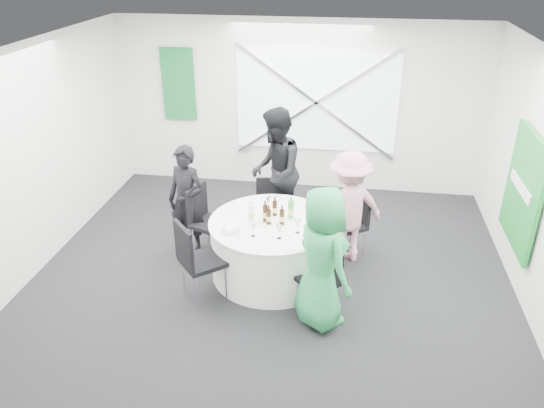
# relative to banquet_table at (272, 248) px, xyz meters

# --- Properties ---
(floor) EXTENTS (6.00, 6.00, 0.00)m
(floor) POSITION_rel_banquet_table_xyz_m (0.00, -0.20, -0.38)
(floor) COLOR black
(floor) RESTS_ON ground
(ceiling) EXTENTS (6.00, 6.00, 0.00)m
(ceiling) POSITION_rel_banquet_table_xyz_m (0.00, -0.20, 2.42)
(ceiling) COLOR white
(ceiling) RESTS_ON wall_back
(wall_back) EXTENTS (6.00, 0.00, 6.00)m
(wall_back) POSITION_rel_banquet_table_xyz_m (0.00, 2.80, 1.02)
(wall_back) COLOR silver
(wall_back) RESTS_ON floor
(wall_front) EXTENTS (6.00, 0.00, 6.00)m
(wall_front) POSITION_rel_banquet_table_xyz_m (0.00, -3.20, 1.02)
(wall_front) COLOR silver
(wall_front) RESTS_ON floor
(wall_left) EXTENTS (0.00, 6.00, 6.00)m
(wall_left) POSITION_rel_banquet_table_xyz_m (-3.00, -0.20, 1.02)
(wall_left) COLOR silver
(wall_left) RESTS_ON floor
(window_panel) EXTENTS (2.60, 0.03, 1.60)m
(window_panel) POSITION_rel_banquet_table_xyz_m (0.30, 2.76, 1.12)
(window_panel) COLOR white
(window_panel) RESTS_ON wall_back
(window_brace_a) EXTENTS (2.63, 0.05, 1.84)m
(window_brace_a) POSITION_rel_banquet_table_xyz_m (0.30, 2.72, 1.12)
(window_brace_a) COLOR silver
(window_brace_a) RESTS_ON window_panel
(window_brace_b) EXTENTS (2.63, 0.05, 1.84)m
(window_brace_b) POSITION_rel_banquet_table_xyz_m (0.30, 2.72, 1.12)
(window_brace_b) COLOR silver
(window_brace_b) RESTS_ON window_panel
(green_banner) EXTENTS (0.55, 0.04, 1.20)m
(green_banner) POSITION_rel_banquet_table_xyz_m (-2.00, 2.75, 1.32)
(green_banner) COLOR #146529
(green_banner) RESTS_ON wall_back
(green_sign) EXTENTS (0.05, 1.20, 1.40)m
(green_sign) POSITION_rel_banquet_table_xyz_m (2.94, 0.40, 0.82)
(green_sign) COLOR #18852C
(green_sign) RESTS_ON wall_right
(banquet_table) EXTENTS (1.56, 1.56, 0.76)m
(banquet_table) POSITION_rel_banquet_table_xyz_m (0.00, 0.00, 0.00)
(banquet_table) COLOR white
(banquet_table) RESTS_ON floor
(chair_back) EXTENTS (0.45, 0.46, 0.84)m
(chair_back) POSITION_rel_banquet_table_xyz_m (-0.20, 1.02, 0.11)
(chair_back) COLOR black
(chair_back) RESTS_ON floor
(chair_back_left) EXTENTS (0.57, 0.57, 0.97)m
(chair_back_left) POSITION_rel_banquet_table_xyz_m (-0.96, 0.36, 0.19)
(chair_back_left) COLOR black
(chair_back_left) RESTS_ON floor
(chair_back_right) EXTENTS (0.55, 0.55, 0.87)m
(chair_back_right) POSITION_rel_banquet_table_xyz_m (1.00, 0.69, 0.13)
(chair_back_right) COLOR black
(chair_back_right) RESTS_ON floor
(chair_front_right) EXTENTS (0.55, 0.55, 0.86)m
(chair_front_right) POSITION_rel_banquet_table_xyz_m (0.68, -0.75, 0.12)
(chair_front_right) COLOR black
(chair_front_right) RESTS_ON floor
(chair_front_left) EXTENTS (0.66, 0.66, 1.03)m
(chair_front_left) POSITION_rel_banquet_table_xyz_m (-0.79, -0.67, 0.23)
(chair_front_left) COLOR black
(chair_front_left) RESTS_ON floor
(person_man_back_left) EXTENTS (0.64, 0.52, 1.51)m
(person_man_back_left) POSITION_rel_banquet_table_xyz_m (-1.21, 0.40, 0.38)
(person_man_back_left) COLOR black
(person_man_back_left) RESTS_ON floor
(person_man_back) EXTENTS (0.58, 0.94, 1.83)m
(person_man_back) POSITION_rel_banquet_table_xyz_m (-0.13, 1.18, 0.54)
(person_man_back) COLOR black
(person_man_back) RESTS_ON floor
(person_woman_pink) EXTENTS (1.09, 0.87, 1.53)m
(person_woman_pink) POSITION_rel_banquet_table_xyz_m (0.92, 0.49, 0.38)
(person_woman_pink) COLOR pink
(person_woman_pink) RESTS_ON floor
(person_woman_green) EXTENTS (0.90, 0.95, 1.63)m
(person_woman_green) POSITION_rel_banquet_table_xyz_m (0.67, -0.84, 0.44)
(person_woman_green) COLOR #2B9E57
(person_woman_green) RESTS_ON floor
(plate_back) EXTENTS (0.29, 0.29, 0.01)m
(plate_back) POSITION_rel_banquet_table_xyz_m (-0.09, 0.58, 0.39)
(plate_back) COLOR white
(plate_back) RESTS_ON banquet_table
(plate_back_left) EXTENTS (0.26, 0.26, 0.01)m
(plate_back_left) POSITION_rel_banquet_table_xyz_m (-0.49, 0.22, 0.39)
(plate_back_left) COLOR white
(plate_back_left) RESTS_ON banquet_table
(plate_back_right) EXTENTS (0.25, 0.25, 0.04)m
(plate_back_right) POSITION_rel_banquet_table_xyz_m (0.56, 0.21, 0.40)
(plate_back_right) COLOR white
(plate_back_right) RESTS_ON banquet_table
(plate_front_right) EXTENTS (0.26, 0.26, 0.04)m
(plate_front_right) POSITION_rel_banquet_table_xyz_m (0.51, -0.33, 0.40)
(plate_front_right) COLOR white
(plate_front_right) RESTS_ON banquet_table
(plate_front_left) EXTENTS (0.25, 0.25, 0.01)m
(plate_front_left) POSITION_rel_banquet_table_xyz_m (-0.41, -0.28, 0.39)
(plate_front_left) COLOR white
(plate_front_left) RESTS_ON banquet_table
(napkin) EXTENTS (0.22, 0.22, 0.05)m
(napkin) POSITION_rel_banquet_table_xyz_m (-0.44, -0.34, 0.42)
(napkin) COLOR white
(napkin) RESTS_ON plate_front_left
(beer_bottle_a) EXTENTS (0.06, 0.06, 0.28)m
(beer_bottle_a) POSITION_rel_banquet_table_xyz_m (-0.08, -0.00, 0.49)
(beer_bottle_a) COLOR #321909
(beer_bottle_a) RESTS_ON banquet_table
(beer_bottle_b) EXTENTS (0.06, 0.06, 0.25)m
(beer_bottle_b) POSITION_rel_banquet_table_xyz_m (0.01, 0.17, 0.47)
(beer_bottle_b) COLOR #321909
(beer_bottle_b) RESTS_ON banquet_table
(beer_bottle_c) EXTENTS (0.06, 0.06, 0.25)m
(beer_bottle_c) POSITION_rel_banquet_table_xyz_m (0.13, -0.05, 0.48)
(beer_bottle_c) COLOR #321909
(beer_bottle_c) RESTS_ON banquet_table
(beer_bottle_d) EXTENTS (0.06, 0.06, 0.25)m
(beer_bottle_d) POSITION_rel_banquet_table_xyz_m (-0.03, -0.06, 0.47)
(beer_bottle_d) COLOR #321909
(beer_bottle_d) RESTS_ON banquet_table
(green_water_bottle) EXTENTS (0.08, 0.08, 0.30)m
(green_water_bottle) POSITION_rel_banquet_table_xyz_m (0.22, 0.12, 0.50)
(green_water_bottle) COLOR green
(green_water_bottle) RESTS_ON banquet_table
(clear_water_bottle) EXTENTS (0.08, 0.08, 0.29)m
(clear_water_bottle) POSITION_rel_banquet_table_xyz_m (-0.25, -0.05, 0.49)
(clear_water_bottle) COLOR white
(clear_water_bottle) RESTS_ON banquet_table
(wine_glass_a) EXTENTS (0.07, 0.07, 0.17)m
(wine_glass_a) POSITION_rel_banquet_table_xyz_m (0.14, -0.39, 0.50)
(wine_glass_a) COLOR white
(wine_glass_a) RESTS_ON banquet_table
(wine_glass_b) EXTENTS (0.07, 0.07, 0.17)m
(wine_glass_b) POSITION_rel_banquet_table_xyz_m (-0.16, -0.39, 0.50)
(wine_glass_b) COLOR white
(wine_glass_b) RESTS_ON banquet_table
(wine_glass_c) EXTENTS (0.07, 0.07, 0.17)m
(wine_glass_c) POSITION_rel_banquet_table_xyz_m (-0.11, 0.34, 0.50)
(wine_glass_c) COLOR white
(wine_glass_c) RESTS_ON banquet_table
(wine_glass_d) EXTENTS (0.07, 0.07, 0.17)m
(wine_glass_d) POSITION_rel_banquet_table_xyz_m (0.34, -0.23, 0.50)
(wine_glass_d) COLOR white
(wine_glass_d) RESTS_ON banquet_table
(fork_a) EXTENTS (0.12, 0.12, 0.01)m
(fork_a) POSITION_rel_banquet_table_xyz_m (0.28, -0.50, 0.38)
(fork_a) COLOR silver
(fork_a) RESTS_ON banquet_table
(knife_a) EXTENTS (0.12, 0.12, 0.01)m
(knife_a) POSITION_rel_banquet_table_xyz_m (0.51, -0.27, 0.38)
(knife_a) COLOR silver
(knife_a) RESTS_ON banquet_table
(fork_b) EXTENTS (0.09, 0.14, 0.01)m
(fork_b) POSITION_rel_banquet_table_xyz_m (-0.39, 0.42, 0.38)
(fork_b) COLOR silver
(fork_b) RESTS_ON banquet_table
(knife_b) EXTENTS (0.10, 0.13, 0.01)m
(knife_b) POSITION_rel_banquet_table_xyz_m (-0.55, 0.17, 0.38)
(knife_b) COLOR silver
(knife_b) RESTS_ON banquet_table
(fork_c) EXTENTS (0.08, 0.14, 0.01)m
(fork_c) POSITION_rel_banquet_table_xyz_m (0.57, 0.11, 0.38)
(fork_c) COLOR silver
(fork_c) RESTS_ON banquet_table
(knife_c) EXTENTS (0.09, 0.13, 0.01)m
(knife_c) POSITION_rel_banquet_table_xyz_m (0.37, 0.44, 0.38)
(knife_c) COLOR silver
(knife_c) RESTS_ON banquet_table
(fork_d) EXTENTS (0.10, 0.13, 0.01)m
(fork_d) POSITION_rel_banquet_table_xyz_m (-0.54, -0.20, 0.38)
(fork_d) COLOR silver
(fork_d) RESTS_ON banquet_table
(knife_d) EXTENTS (0.11, 0.12, 0.01)m
(knife_d) POSITION_rel_banquet_table_xyz_m (-0.31, -0.48, 0.38)
(knife_d) COLOR silver
(knife_d) RESTS_ON banquet_table
(fork_e) EXTENTS (0.15, 0.03, 0.01)m
(fork_e) POSITION_rel_banquet_table_xyz_m (0.22, 0.53, 0.38)
(fork_e) COLOR silver
(fork_e) RESTS_ON banquet_table
(knife_e) EXTENTS (0.15, 0.03, 0.01)m
(knife_e) POSITION_rel_banquet_table_xyz_m (-0.22, 0.53, 0.38)
(knife_e) COLOR silver
(knife_e) RESTS_ON banquet_table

